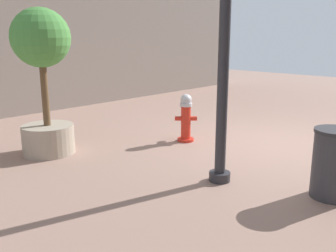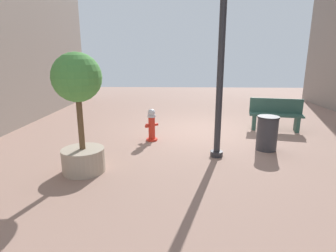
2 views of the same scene
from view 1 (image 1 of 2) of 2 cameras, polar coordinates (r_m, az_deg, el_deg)
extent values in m
plane|color=#9E7A6B|center=(6.87, 17.21, -2.74)|extent=(23.40, 23.40, 0.00)
cylinder|color=red|center=(6.81, 2.70, -2.07)|extent=(0.30, 0.30, 0.05)
cylinder|color=red|center=(6.73, 2.73, 0.56)|extent=(0.18, 0.18, 0.59)
cylinder|color=silver|center=(6.66, 2.76, 3.29)|extent=(0.22, 0.22, 0.06)
sphere|color=silver|center=(6.64, 2.77, 4.02)|extent=(0.20, 0.20, 0.20)
cylinder|color=red|center=(6.71, 1.60, 1.15)|extent=(0.15, 0.15, 0.08)
cylinder|color=red|center=(6.72, 3.87, 1.15)|extent=(0.15, 0.15, 0.08)
cylinder|color=red|center=(6.86, 2.68, 1.09)|extent=(0.17, 0.17, 0.10)
cylinder|color=tan|center=(6.35, -17.73, -1.92)|extent=(0.82, 0.82, 0.47)
cylinder|color=brown|center=(6.20, -18.26, 5.05)|extent=(0.11, 0.11, 1.10)
sphere|color=#4C9342|center=(6.14, -18.84, 12.62)|extent=(0.90, 0.90, 0.90)
cylinder|color=#2D2D33|center=(5.02, 7.85, -7.60)|extent=(0.28, 0.28, 0.12)
cylinder|color=#2D2D33|center=(4.68, 8.65, 15.10)|extent=(0.14, 0.14, 3.76)
cylinder|color=#38383D|center=(4.79, 23.88, -5.50)|extent=(0.48, 0.48, 0.79)
camera|label=2|loc=(4.14, -77.81, 7.88)|focal=29.28mm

